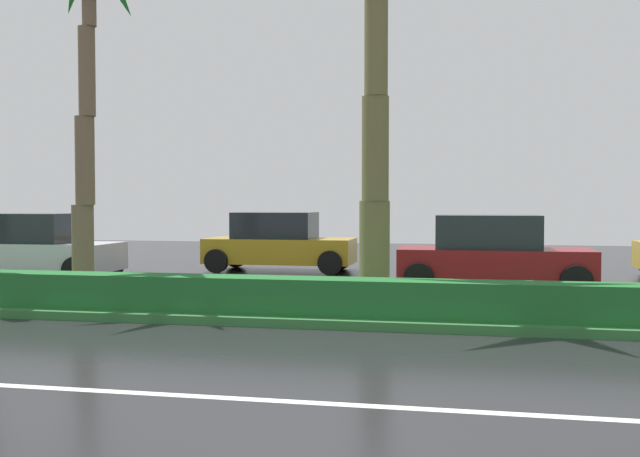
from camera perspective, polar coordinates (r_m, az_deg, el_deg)
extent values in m
cube|color=black|center=(14.02, 7.26, -6.33)|extent=(90.00, 42.00, 0.10)
cube|color=white|center=(7.19, 3.21, -14.02)|extent=(81.00, 0.14, 0.01)
cube|color=#2D6B33|center=(13.01, 6.95, -6.43)|extent=(85.50, 4.00, 0.15)
cube|color=#1E6028|center=(11.58, 6.43, -5.61)|extent=(76.50, 0.70, 0.60)
cylinder|color=brown|center=(15.39, -18.53, -1.54)|extent=(0.45, 0.45, 1.81)
cylinder|color=brown|center=(15.34, -18.39, 5.20)|extent=(0.39, 0.39, 1.81)
cylinder|color=brown|center=(15.49, -18.25, 11.90)|extent=(0.34, 0.34, 1.81)
cylinder|color=brown|center=(12.97, 4.41, -1.93)|extent=(0.56, 0.56, 1.88)
cylinder|color=brown|center=(12.92, 4.47, 6.41)|extent=(0.49, 0.49, 1.88)
cylinder|color=brown|center=(13.14, 4.54, 14.64)|extent=(0.42, 0.42, 1.88)
cube|color=silver|center=(19.97, -21.84, -2.08)|extent=(4.30, 1.76, 0.72)
cube|color=#1E2328|center=(20.02, -22.23, 0.04)|extent=(2.30, 1.58, 0.76)
cylinder|color=black|center=(19.93, -16.43, -2.78)|extent=(0.68, 0.22, 0.68)
cylinder|color=black|center=(18.36, -19.05, -3.21)|extent=(0.68, 0.22, 0.68)
cylinder|color=black|center=(21.66, -24.19, -2.49)|extent=(0.68, 0.22, 0.68)
cube|color=#B28C1E|center=(20.79, -3.21, -1.78)|extent=(4.30, 1.76, 0.72)
cube|color=#1E2328|center=(20.79, -3.62, 0.26)|extent=(2.30, 1.58, 0.76)
cylinder|color=black|center=(21.34, 1.69, -2.38)|extent=(0.68, 0.22, 0.68)
cylinder|color=black|center=(19.58, 0.81, -2.78)|extent=(0.68, 0.22, 0.68)
cylinder|color=black|center=(22.13, -6.77, -2.23)|extent=(0.68, 0.22, 0.68)
cylinder|color=black|center=(20.43, -8.33, -2.60)|extent=(0.68, 0.22, 0.68)
cube|color=maroon|center=(16.64, 13.83, -2.80)|extent=(4.30, 1.76, 0.72)
cube|color=#1E2328|center=(16.59, 13.34, -0.25)|extent=(2.30, 1.58, 0.76)
cylinder|color=black|center=(17.71, 19.04, -3.40)|extent=(0.68, 0.22, 0.68)
cylinder|color=black|center=(15.94, 19.92, -4.01)|extent=(0.68, 0.22, 0.68)
cylinder|color=black|center=(17.57, 8.30, -3.35)|extent=(0.68, 0.22, 0.68)
cylinder|color=black|center=(15.78, 7.96, -3.97)|extent=(0.68, 0.22, 0.68)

